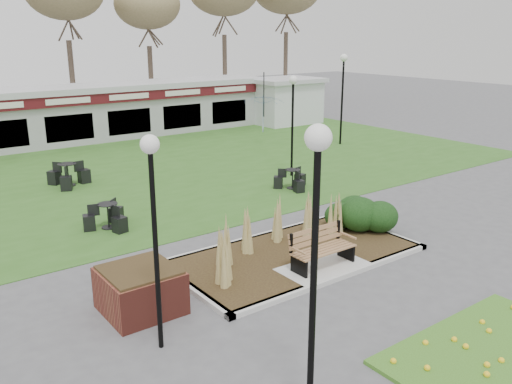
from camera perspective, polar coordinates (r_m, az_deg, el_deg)
ground at (r=13.36m, az=7.50°, el=-8.46°), size 100.00×100.00×0.00m
lawn at (r=23.00m, az=-13.67°, el=1.95°), size 34.00×16.00×0.02m
flower_bed at (r=10.95m, az=25.09°, el=-15.62°), size 4.20×3.00×0.16m
planting_bed at (r=14.94m, az=7.49°, el=-4.19°), size 6.75×3.40×1.27m
park_bench at (r=13.29m, az=6.85°, el=-5.81°), size 1.70×0.66×0.93m
brick_planter at (r=11.66m, az=-12.09°, el=-10.02°), size 1.50×1.50×0.95m
food_pavilion at (r=30.11m, az=-19.96°, el=7.64°), size 24.60×3.40×2.90m
service_hut at (r=34.80m, az=3.04°, el=9.63°), size 4.40×3.40×2.83m
lamp_post_near_left at (r=7.40m, az=6.31°, el=-2.12°), size 0.37×0.37×4.47m
lamp_post_mid_left at (r=9.38m, az=-10.81°, el=-0.53°), size 0.33×0.33×3.99m
lamp_post_mid_right at (r=21.43m, az=3.89°, el=9.25°), size 0.33×0.33×4.00m
lamp_post_far_right at (r=28.08m, az=9.14°, el=11.65°), size 0.38×0.38×4.57m
bistro_set_a at (r=16.61m, az=-15.26°, el=-2.84°), size 1.38×1.36×0.75m
bistro_set_b at (r=20.11m, az=3.86°, el=1.05°), size 1.32×1.30×0.72m
bistro_set_c at (r=21.60m, az=-19.15°, el=1.37°), size 1.47×1.61×0.86m
patio_umbrella at (r=27.50m, az=0.82°, el=8.23°), size 2.31×2.34×2.60m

